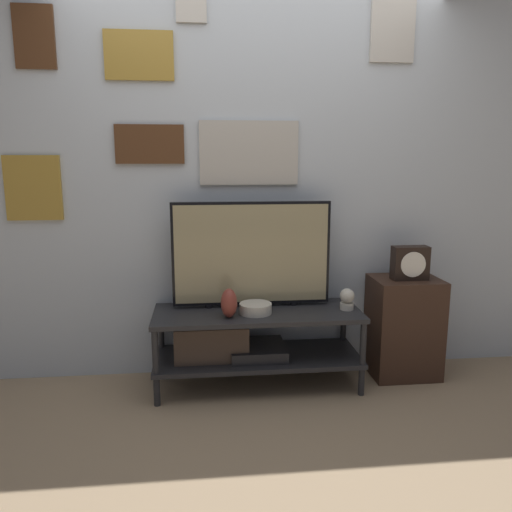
# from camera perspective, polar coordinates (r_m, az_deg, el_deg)

# --- Properties ---
(ground_plane) EXTENTS (12.00, 12.00, 0.00)m
(ground_plane) POSITION_cam_1_polar(r_m,az_deg,el_deg) (3.18, 0.77, -16.68)
(ground_plane) COLOR #997F60
(wall_back) EXTENTS (6.40, 0.08, 2.70)m
(wall_back) POSITION_cam_1_polar(r_m,az_deg,el_deg) (3.40, -0.56, 9.04)
(wall_back) COLOR #B2BCC6
(wall_back) RESTS_ON ground_plane
(media_console) EXTENTS (1.34, 0.50, 0.51)m
(media_console) POSITION_cam_1_polar(r_m,az_deg,el_deg) (3.30, -1.73, -9.48)
(media_console) COLOR #232326
(media_console) RESTS_ON ground_plane
(television) EXTENTS (1.04, 0.05, 0.70)m
(television) POSITION_cam_1_polar(r_m,az_deg,el_deg) (3.27, -0.51, 0.27)
(television) COLOR black
(television) RESTS_ON media_console
(vase_urn_stoneware) EXTENTS (0.10, 0.12, 0.18)m
(vase_urn_stoneware) POSITION_cam_1_polar(r_m,az_deg,el_deg) (3.10, -3.10, -5.39)
(vase_urn_stoneware) COLOR brown
(vase_urn_stoneware) RESTS_ON media_console
(vase_wide_bowl) EXTENTS (0.21, 0.21, 0.07)m
(vase_wide_bowl) POSITION_cam_1_polar(r_m,az_deg,el_deg) (3.20, -0.05, -6.00)
(vase_wide_bowl) COLOR beige
(vase_wide_bowl) RESTS_ON media_console
(decorative_bust) EXTENTS (0.09, 0.09, 0.14)m
(decorative_bust) POSITION_cam_1_polar(r_m,az_deg,el_deg) (3.32, 10.36, -4.83)
(decorative_bust) COLOR beige
(decorative_bust) RESTS_ON media_console
(side_table) EXTENTS (0.45, 0.37, 0.68)m
(side_table) POSITION_cam_1_polar(r_m,az_deg,el_deg) (3.62, 16.51, -7.75)
(side_table) COLOR #382319
(side_table) RESTS_ON ground_plane
(mantel_clock) EXTENTS (0.24, 0.11, 0.23)m
(mantel_clock) POSITION_cam_1_polar(r_m,az_deg,el_deg) (3.48, 17.20, -0.76)
(mantel_clock) COLOR black
(mantel_clock) RESTS_ON side_table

